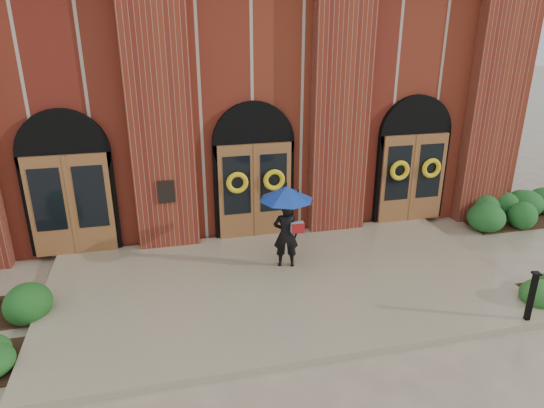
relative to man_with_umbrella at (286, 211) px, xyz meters
name	(u,v)px	position (x,y,z in m)	size (l,w,h in m)	color
ground	(281,291)	(-0.34, -0.86, -1.52)	(90.00, 90.00, 0.00)	tan
landing	(279,285)	(-0.34, -0.71, -1.45)	(10.00, 5.30, 0.15)	gray
church_building	(220,81)	(-0.34, 7.92, 1.98)	(16.20, 12.53, 7.00)	maroon
man_with_umbrella	(286,211)	(0.00, 0.00, 0.00)	(1.47, 1.47, 1.97)	black
metal_post	(532,295)	(3.96, -3.21, -0.84)	(0.16, 0.16, 1.02)	black
hedge_wall_right	(519,209)	(7.42, 1.34, -1.15)	(2.88, 1.15, 0.74)	#1B4E1E
hedge_front_left	(12,350)	(-5.44, -2.02, -1.29)	(1.32, 1.13, 0.47)	#194A19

